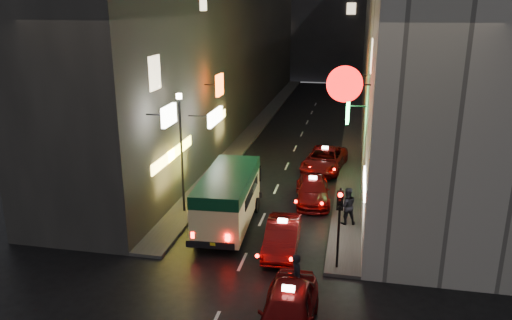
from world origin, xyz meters
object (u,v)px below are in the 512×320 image
Objects in this scene: lamp_post at (181,145)px; traffic_light at (340,212)px; taxi_near at (288,308)px; minibus at (228,194)px; pedestrian_crossing at (297,273)px.

traffic_light is at bearing -28.91° from lamp_post.
lamp_post is (-6.77, 8.84, 2.81)m from taxi_near.
traffic_light is at bearing 71.63° from taxi_near.
lamp_post reaches higher than taxi_near.
lamp_post is at bearing 151.09° from traffic_light.
lamp_post reaches higher than minibus.
traffic_light is at bearing -31.72° from minibus.
pedestrian_crossing is (4.09, -5.62, -0.71)m from minibus.
lamp_post is (-2.72, 1.14, 1.99)m from minibus.
taxi_near is at bearing -62.27° from minibus.
lamp_post is at bearing 157.23° from minibus.
minibus is at bearing 16.09° from pedestrian_crossing.
lamp_post is at bearing 127.43° from taxi_near.
traffic_light is (5.48, -3.39, 0.95)m from minibus.
taxi_near is 4.88m from traffic_light.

